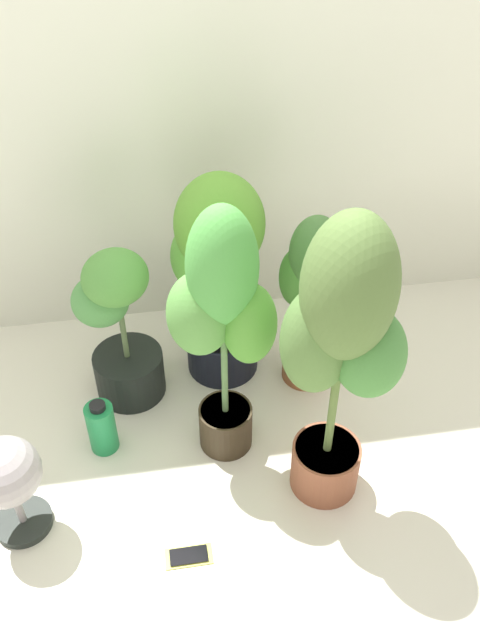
# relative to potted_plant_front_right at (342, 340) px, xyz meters

# --- Properties ---
(ground_plane) EXTENTS (8.00, 8.00, 0.00)m
(ground_plane) POSITION_rel_potted_plant_front_right_xyz_m (-0.30, 0.13, -0.64)
(ground_plane) COLOR silver
(ground_plane) RESTS_ON ground
(mylar_back_wall) EXTENTS (3.20, 0.01, 2.00)m
(mylar_back_wall) POSITION_rel_potted_plant_front_right_xyz_m (-0.30, 0.99, 0.36)
(mylar_back_wall) COLOR silver
(mylar_back_wall) RESTS_ON ground
(potted_plant_front_right) EXTENTS (0.36, 0.34, 1.05)m
(potted_plant_front_right) POSITION_rel_potted_plant_front_right_xyz_m (0.00, 0.00, 0.00)
(potted_plant_front_right) COLOR brown
(potted_plant_front_right) RESTS_ON ground
(potted_plant_back_right) EXTENTS (0.26, 0.26, 0.72)m
(potted_plant_back_right) POSITION_rel_potted_plant_front_right_xyz_m (0.05, 0.50, -0.25)
(potted_plant_back_right) COLOR brown
(potted_plant_back_right) RESTS_ON ground
(potted_plant_center) EXTENTS (0.39, 0.28, 0.96)m
(potted_plant_center) POSITION_rel_potted_plant_front_right_xyz_m (-0.30, 0.22, -0.06)
(potted_plant_center) COLOR #34291A
(potted_plant_center) RESTS_ON ground
(potted_plant_back_center) EXTENTS (0.42, 0.43, 0.84)m
(potted_plant_back_center) POSITION_rel_potted_plant_front_right_xyz_m (-0.27, 0.61, -0.15)
(potted_plant_back_center) COLOR black
(potted_plant_back_center) RESTS_ON ground
(potted_plant_back_left) EXTENTS (0.32, 0.30, 0.63)m
(potted_plant_back_left) POSITION_rel_potted_plant_front_right_xyz_m (-0.63, 0.53, -0.32)
(potted_plant_back_left) COLOR black
(potted_plant_back_left) RESTS_ON ground
(cell_phone) EXTENTS (0.14, 0.07, 0.01)m
(cell_phone) POSITION_rel_potted_plant_front_right_xyz_m (-0.47, -0.20, -0.64)
(cell_phone) COLOR #C9CC53
(cell_phone) RESTS_ON ground
(floor_fan) EXTENTS (0.29, 0.29, 0.38)m
(floor_fan) POSITION_rel_potted_plant_front_right_xyz_m (-0.97, -0.00, -0.39)
(floor_fan) COLOR #222824
(floor_fan) RESTS_ON ground
(nutrient_bottle) EXTENTS (0.10, 0.10, 0.22)m
(nutrient_bottle) POSITION_rel_potted_plant_front_right_xyz_m (-0.72, 0.27, -0.54)
(nutrient_bottle) COLOR #1D8747
(nutrient_bottle) RESTS_ON ground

